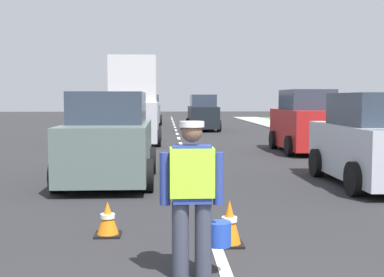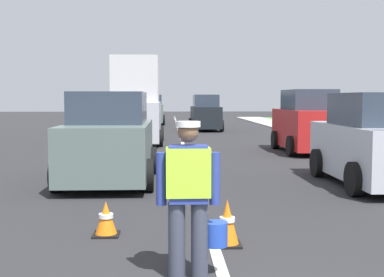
{
  "view_description": "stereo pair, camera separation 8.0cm",
  "coord_description": "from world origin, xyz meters",
  "px_view_note": "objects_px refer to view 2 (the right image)",
  "views": [
    {
      "loc": [
        -0.66,
        -3.2,
        1.91
      ],
      "look_at": [
        -0.11,
        6.87,
        1.1
      ],
      "focal_mm": 47.23,
      "sensor_mm": 36.0,
      "label": 1
    },
    {
      "loc": [
        -0.57,
        -3.2,
        1.91
      ],
      "look_at": [
        -0.11,
        6.87,
        1.1
      ],
      "focal_mm": 47.23,
      "sensor_mm": 36.0,
      "label": 2
    }
  ],
  "objects_px": {
    "traffic_cone_far": "(106,219)",
    "car_parked_far": "(307,123)",
    "traffic_cone_near": "(227,223)",
    "car_outgoing_far": "(206,114)",
    "delivery_truck": "(137,105)",
    "car_parked_curbside": "(375,143)",
    "road_worker": "(190,192)",
    "car_oncoming_third": "(152,111)",
    "car_oncoming_lead": "(110,140)"
  },
  "relations": [
    {
      "from": "road_worker",
      "to": "traffic_cone_near",
      "type": "bearing_deg",
      "value": 65.78
    },
    {
      "from": "car_oncoming_lead",
      "to": "car_oncoming_third",
      "type": "bearing_deg",
      "value": 89.78
    },
    {
      "from": "road_worker",
      "to": "car_outgoing_far",
      "type": "bearing_deg",
      "value": 85.47
    },
    {
      "from": "traffic_cone_far",
      "to": "car_outgoing_far",
      "type": "height_order",
      "value": "car_outgoing_far"
    },
    {
      "from": "road_worker",
      "to": "car_parked_curbside",
      "type": "bearing_deg",
      "value": 52.38
    },
    {
      "from": "delivery_truck",
      "to": "car_parked_far",
      "type": "relative_size",
      "value": 1.15
    },
    {
      "from": "traffic_cone_near",
      "to": "car_parked_far",
      "type": "xyz_separation_m",
      "value": [
        4.13,
        11.15,
        0.73
      ]
    },
    {
      "from": "road_worker",
      "to": "car_oncoming_lead",
      "type": "bearing_deg",
      "value": 104.05
    },
    {
      "from": "traffic_cone_near",
      "to": "car_oncoming_lead",
      "type": "bearing_deg",
      "value": 112.34
    },
    {
      "from": "car_oncoming_third",
      "to": "car_parked_far",
      "type": "distance_m",
      "value": 20.23
    },
    {
      "from": "traffic_cone_far",
      "to": "car_parked_far",
      "type": "distance_m",
      "value": 12.09
    },
    {
      "from": "car_parked_curbside",
      "to": "car_oncoming_third",
      "type": "distance_m",
      "value": 26.69
    },
    {
      "from": "delivery_truck",
      "to": "car_outgoing_far",
      "type": "distance_m",
      "value": 9.41
    },
    {
      "from": "traffic_cone_near",
      "to": "car_parked_far",
      "type": "distance_m",
      "value": 11.91
    },
    {
      "from": "traffic_cone_far",
      "to": "car_oncoming_lead",
      "type": "bearing_deg",
      "value": 95.9
    },
    {
      "from": "car_oncoming_lead",
      "to": "traffic_cone_near",
      "type": "bearing_deg",
      "value": -67.66
    },
    {
      "from": "traffic_cone_near",
      "to": "traffic_cone_far",
      "type": "height_order",
      "value": "traffic_cone_near"
    },
    {
      "from": "traffic_cone_near",
      "to": "car_parked_curbside",
      "type": "xyz_separation_m",
      "value": [
        3.74,
        4.36,
        0.64
      ]
    },
    {
      "from": "delivery_truck",
      "to": "car_oncoming_third",
      "type": "height_order",
      "value": "delivery_truck"
    },
    {
      "from": "road_worker",
      "to": "car_oncoming_lead",
      "type": "xyz_separation_m",
      "value": [
        -1.57,
        6.28,
        0.02
      ]
    },
    {
      "from": "car_parked_far",
      "to": "car_oncoming_lead",
      "type": "bearing_deg",
      "value": -135.86
    },
    {
      "from": "car_oncoming_third",
      "to": "car_oncoming_lead",
      "type": "bearing_deg",
      "value": -90.22
    },
    {
      "from": "road_worker",
      "to": "traffic_cone_near",
      "type": "relative_size",
      "value": 2.77
    },
    {
      "from": "traffic_cone_near",
      "to": "traffic_cone_far",
      "type": "xyz_separation_m",
      "value": [
        -1.63,
        0.55,
        -0.06
      ]
    },
    {
      "from": "delivery_truck",
      "to": "car_parked_curbside",
      "type": "relative_size",
      "value": 1.16
    },
    {
      "from": "car_outgoing_far",
      "to": "car_parked_far",
      "type": "xyz_separation_m",
      "value": [
        2.71,
        -12.21,
        0.04
      ]
    },
    {
      "from": "car_parked_curbside",
      "to": "car_outgoing_far",
      "type": "bearing_deg",
      "value": 96.98
    },
    {
      "from": "traffic_cone_far",
      "to": "car_oncoming_lead",
      "type": "distance_m",
      "value": 4.64
    },
    {
      "from": "car_oncoming_lead",
      "to": "car_parked_far",
      "type": "bearing_deg",
      "value": 44.14
    },
    {
      "from": "traffic_cone_far",
      "to": "traffic_cone_near",
      "type": "bearing_deg",
      "value": -18.67
    },
    {
      "from": "road_worker",
      "to": "delivery_truck",
      "type": "xyz_separation_m",
      "value": [
        -1.54,
        15.81,
        0.68
      ]
    },
    {
      "from": "road_worker",
      "to": "car_outgoing_far",
      "type": "distance_m",
      "value": 24.61
    },
    {
      "from": "car_outgoing_far",
      "to": "delivery_truck",
      "type": "bearing_deg",
      "value": -111.79
    },
    {
      "from": "traffic_cone_near",
      "to": "car_outgoing_far",
      "type": "relative_size",
      "value": 0.15
    },
    {
      "from": "car_oncoming_lead",
      "to": "car_parked_far",
      "type": "relative_size",
      "value": 1.01
    },
    {
      "from": "road_worker",
      "to": "car_outgoing_far",
      "type": "xyz_separation_m",
      "value": [
        1.94,
        24.53,
        0.05
      ]
    },
    {
      "from": "road_worker",
      "to": "car_oncoming_lead",
      "type": "distance_m",
      "value": 6.47
    },
    {
      "from": "car_oncoming_lead",
      "to": "car_oncoming_third",
      "type": "relative_size",
      "value": 1.03
    },
    {
      "from": "traffic_cone_far",
      "to": "road_worker",
      "type": "bearing_deg",
      "value": -57.42
    },
    {
      "from": "car_parked_curbside",
      "to": "car_oncoming_third",
      "type": "relative_size",
      "value": 1.01
    },
    {
      "from": "road_worker",
      "to": "traffic_cone_near",
      "type": "xyz_separation_m",
      "value": [
        0.53,
        1.17,
        -0.63
      ]
    },
    {
      "from": "car_parked_curbside",
      "to": "car_parked_far",
      "type": "relative_size",
      "value": 0.99
    },
    {
      "from": "car_oncoming_third",
      "to": "road_worker",
      "type": "bearing_deg",
      "value": -87.33
    },
    {
      "from": "road_worker",
      "to": "car_parked_curbside",
      "type": "distance_m",
      "value": 6.99
    },
    {
      "from": "traffic_cone_near",
      "to": "car_parked_far",
      "type": "bearing_deg",
      "value": 69.68
    },
    {
      "from": "traffic_cone_far",
      "to": "car_parked_curbside",
      "type": "bearing_deg",
      "value": 35.41
    },
    {
      "from": "traffic_cone_far",
      "to": "car_parked_curbside",
      "type": "height_order",
      "value": "car_parked_curbside"
    },
    {
      "from": "traffic_cone_near",
      "to": "car_oncoming_third",
      "type": "distance_m",
      "value": 30.51
    },
    {
      "from": "car_oncoming_third",
      "to": "car_parked_curbside",
      "type": "bearing_deg",
      "value": -77.58
    },
    {
      "from": "road_worker",
      "to": "car_oncoming_third",
      "type": "distance_m",
      "value": 31.64
    }
  ]
}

